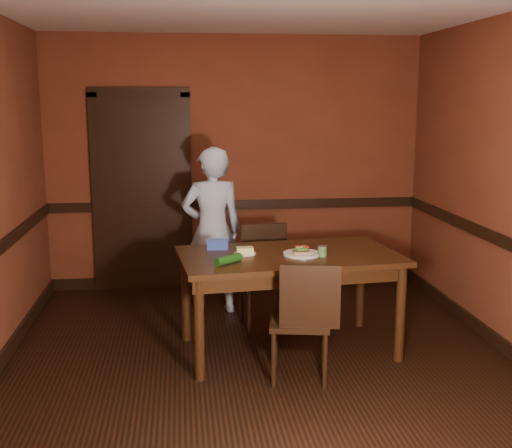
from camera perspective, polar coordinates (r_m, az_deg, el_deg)
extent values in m
cube|color=black|center=(5.08, 0.47, -12.47)|extent=(4.00, 4.50, 0.01)
cube|color=silver|center=(4.71, 0.53, 19.25)|extent=(4.00, 4.50, 0.01)
cube|color=brown|center=(6.93, -1.84, 5.41)|extent=(4.00, 0.02, 2.70)
cube|color=brown|center=(2.54, 6.90, -4.45)|extent=(4.00, 0.02, 2.70)
cube|color=black|center=(6.98, -1.81, 1.72)|extent=(4.00, 0.03, 0.10)
cube|color=black|center=(7.16, -1.77, -4.93)|extent=(4.00, 0.03, 0.12)
cube|color=black|center=(5.64, 21.24, -10.14)|extent=(0.03, 4.50, 0.12)
cube|color=black|center=(6.92, -10.09, 2.52)|extent=(0.85, 0.04, 2.05)
cube|color=black|center=(6.98, -13.97, 2.45)|extent=(0.10, 0.06, 2.15)
cube|color=black|center=(6.93, -6.15, 2.64)|extent=(0.10, 0.06, 2.15)
cube|color=black|center=(6.87, -10.38, 11.45)|extent=(1.05, 0.06, 0.10)
cube|color=black|center=(5.24, 2.91, -6.97)|extent=(1.83, 1.16, 0.81)
imported|color=#B0D1F1|center=(6.10, -3.92, -0.62)|extent=(0.63, 0.47, 1.60)
cylinder|color=silver|center=(5.09, 4.06, -2.69)|extent=(0.29, 0.29, 0.01)
cube|color=#AC7D53|center=(5.09, 4.07, -2.50)|extent=(0.13, 0.12, 0.02)
ellipsoid|color=#3E862D|center=(5.08, 4.07, -2.22)|extent=(0.12, 0.11, 0.03)
cylinder|color=red|center=(5.09, 3.73, -1.98)|extent=(0.05, 0.05, 0.01)
cylinder|color=red|center=(5.07, 4.47, -2.03)|extent=(0.05, 0.05, 0.01)
cylinder|color=#8DC266|center=(5.05, 3.76, -2.11)|extent=(0.04, 0.04, 0.01)
cylinder|color=#8DC266|center=(5.11, 4.32, -1.95)|extent=(0.04, 0.04, 0.01)
cylinder|color=#8DC266|center=(5.08, 4.07, -2.03)|extent=(0.04, 0.04, 0.01)
cylinder|color=#4D8341|center=(5.05, 5.92, -2.49)|extent=(0.07, 0.07, 0.07)
cylinder|color=beige|center=(5.04, 5.93, -2.02)|extent=(0.07, 0.07, 0.01)
cylinder|color=silver|center=(5.11, -1.00, -2.63)|extent=(0.18, 0.18, 0.01)
cube|color=#DDDB76|center=(5.11, -1.00, -2.32)|extent=(0.13, 0.09, 0.04)
cube|color=blue|center=(5.30, -3.45, -1.86)|extent=(0.17, 0.12, 0.07)
cube|color=blue|center=(5.29, -3.46, -1.46)|extent=(0.18, 0.13, 0.01)
cylinder|color=#164412|center=(4.81, -2.46, -3.17)|extent=(0.22, 0.20, 0.07)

